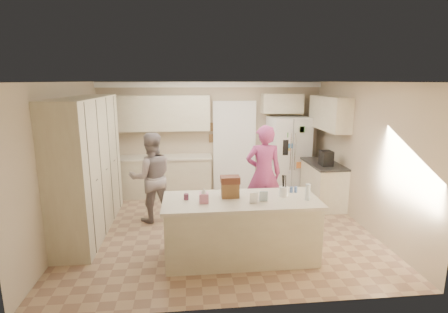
{
  "coord_description": "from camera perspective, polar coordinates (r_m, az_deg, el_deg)",
  "views": [
    {
      "loc": [
        -0.55,
        -5.91,
        2.62
      ],
      "look_at": [
        0.1,
        0.35,
        1.25
      ],
      "focal_mm": 28.0,
      "sensor_mm": 36.0,
      "label": 1
    }
  ],
  "objects": [
    {
      "name": "over_fridge_cab",
      "position": [
        8.35,
        9.46,
        8.55
      ],
      "size": [
        0.95,
        0.35,
        0.45
      ],
      "primitive_type": "cube",
      "color": "beige",
      "rests_on": "wall_back"
    },
    {
      "name": "wall_frame_upper",
      "position": [
        8.27,
        -1.94,
        4.84
      ],
      "size": [
        0.15,
        0.02,
        0.2
      ],
      "primitive_type": "cube",
      "color": "brown",
      "rests_on": "wall_back"
    },
    {
      "name": "dollhouse_body",
      "position": [
        5.2,
        1.0,
        -5.49
      ],
      "size": [
        0.26,
        0.18,
        0.22
      ],
      "primitive_type": "cube",
      "color": "brown",
      "rests_on": "island_top"
    },
    {
      "name": "doorway_opening",
      "position": [
        8.41,
        1.68,
        1.52
      ],
      "size": [
        0.9,
        0.06,
        2.1
      ],
      "primitive_type": "cube",
      "color": "black",
      "rests_on": "floor"
    },
    {
      "name": "pantry_bank",
      "position": [
        6.52,
        -21.34,
        -1.39
      ],
      "size": [
        0.6,
        2.6,
        2.35
      ],
      "primitive_type": "cube",
      "color": "beige",
      "rests_on": "floor"
    },
    {
      "name": "utensil_crock",
      "position": [
        5.31,
        9.71,
        -5.66
      ],
      "size": [
        0.13,
        0.13,
        0.15
      ],
      "primitive_type": "cylinder",
      "color": "white",
      "rests_on": "island_top"
    },
    {
      "name": "back_upper_cab",
      "position": [
        8.09,
        -10.24,
        6.98
      ],
      "size": [
        2.2,
        0.35,
        0.8
      ],
      "primitive_type": "cube",
      "color": "beige",
      "rests_on": "wall_back"
    },
    {
      "name": "wall_right",
      "position": [
        6.83,
        21.76,
        0.25
      ],
      "size": [
        0.02,
        4.6,
        2.6
      ],
      "primitive_type": "cube",
      "color": "tan",
      "rests_on": "ground"
    },
    {
      "name": "right_upper_cab",
      "position": [
        7.74,
        16.82,
        6.79
      ],
      "size": [
        0.35,
        1.5,
        0.7
      ],
      "primitive_type": "cube",
      "color": "beige",
      "rests_on": "wall_right"
    },
    {
      "name": "shaker_pepper",
      "position": [
        5.54,
        11.63,
        -5.3
      ],
      "size": [
        0.05,
        0.05,
        0.09
      ],
      "primitive_type": "cylinder",
      "color": "#4B68A7",
      "rests_on": "island_top"
    },
    {
      "name": "coffee_maker",
      "position": [
        7.44,
        16.34,
        -0.25
      ],
      "size": [
        0.22,
        0.28,
        0.3
      ],
      "primitive_type": "cube",
      "color": "black",
      "rests_on": "right_countertop"
    },
    {
      "name": "tissue_box",
      "position": [
        4.99,
        -3.32,
        -6.76
      ],
      "size": [
        0.13,
        0.13,
        0.14
      ],
      "primitive_type": "cube",
      "color": "#CC7495",
      "rests_on": "island_top"
    },
    {
      "name": "floor",
      "position": [
        6.49,
        -0.57,
        -11.62
      ],
      "size": [
        5.2,
        4.6,
        0.02
      ],
      "primitive_type": "cube",
      "color": "#9C7F5E",
      "rests_on": "ground"
    },
    {
      "name": "doorway_casing",
      "position": [
        8.38,
        1.72,
        1.47
      ],
      "size": [
        1.02,
        0.03,
        2.22
      ],
      "primitive_type": "cube",
      "color": "white",
      "rests_on": "floor"
    },
    {
      "name": "fridge_magnets",
      "position": [
        8.07,
        11.11,
        -0.27
      ],
      "size": [
        0.76,
        0.02,
        1.44
      ],
      "primitive_type": null,
      "color": "tan",
      "rests_on": "refrigerator"
    },
    {
      "name": "back_countertop",
      "position": [
        8.11,
        -10.04,
        -0.16
      ],
      "size": [
        2.24,
        0.63,
        0.04
      ],
      "primitive_type": "cube",
      "color": "beige",
      "rests_on": "back_base_cab"
    },
    {
      "name": "crown_back",
      "position": [
        8.19,
        -2.13,
        11.64
      ],
      "size": [
        5.2,
        0.08,
        0.12
      ],
      "primitive_type": "cube",
      "color": "white",
      "rests_on": "wall_back"
    },
    {
      "name": "water_bottle",
      "position": [
        5.21,
        13.51,
        -5.69
      ],
      "size": [
        0.07,
        0.07,
        0.24
      ],
      "primitive_type": "cylinder",
      "color": "silver",
      "rests_on": "island_top"
    },
    {
      "name": "refrigerator",
      "position": [
        8.41,
        10.39,
        0.27
      ],
      "size": [
        0.97,
        0.8,
        1.8
      ],
      "primitive_type": "cube",
      "rotation": [
        0.0,
        0.0,
        0.12
      ],
      "color": "white",
      "rests_on": "floor"
    },
    {
      "name": "right_countertop",
      "position": [
        7.67,
        15.98,
        -1.17
      ],
      "size": [
        0.63,
        1.24,
        0.04
      ],
      "primitive_type": "cube",
      "color": "#2D2B28",
      "rests_on": "right_base_cab"
    },
    {
      "name": "ceiling",
      "position": [
        5.94,
        -0.62,
        12.18
      ],
      "size": [
        5.2,
        4.6,
        0.02
      ],
      "primitive_type": "cube",
      "color": "white",
      "rests_on": "wall_back"
    },
    {
      "name": "jam_jar",
      "position": [
        5.13,
        -6.2,
        -6.55
      ],
      "size": [
        0.07,
        0.07,
        0.09
      ],
      "primitive_type": "cylinder",
      "color": "#59263F",
      "rests_on": "island_top"
    },
    {
      "name": "fridge_handle_r",
      "position": [
        8.04,
        11.51,
        0.78
      ],
      "size": [
        0.02,
        0.02,
        0.85
      ],
      "primitive_type": "cylinder",
      "color": "silver",
      "rests_on": "refrigerator"
    },
    {
      "name": "teen_girl",
      "position": [
        6.55,
        6.47,
        -2.84
      ],
      "size": [
        0.69,
        0.47,
        1.84
      ],
      "primitive_type": "imported",
      "rotation": [
        0.0,
        0.0,
        3.1
      ],
      "color": "#B940A0",
      "rests_on": "floor"
    },
    {
      "name": "wall_frame_lower",
      "position": [
        8.31,
        -1.93,
        2.99
      ],
      "size": [
        0.15,
        0.02,
        0.2
      ],
      "primitive_type": "cube",
      "color": "brown",
      "rests_on": "wall_back"
    },
    {
      "name": "dollhouse_roof",
      "position": [
        5.15,
        1.01,
        -3.79
      ],
      "size": [
        0.28,
        0.2,
        0.1
      ],
      "primitive_type": "cube",
      "color": "#592D1E",
      "rests_on": "dollhouse_body"
    },
    {
      "name": "shaker_salt",
      "position": [
        5.52,
        10.93,
        -5.34
      ],
      "size": [
        0.05,
        0.05,
        0.09
      ],
      "primitive_type": "cylinder",
      "color": "#4B68A7",
      "rests_on": "island_top"
    },
    {
      "name": "right_base_cab",
      "position": [
        7.79,
        15.85,
        -4.46
      ],
      "size": [
        0.6,
        1.2,
        0.88
      ],
      "primitive_type": "cube",
      "color": "beige",
      "rests_on": "floor"
    },
    {
      "name": "wall_back",
      "position": [
        8.34,
        -2.08,
        3.17
      ],
      "size": [
        5.2,
        0.02,
        2.6
      ],
      "primitive_type": "cube",
      "color": "tan",
      "rests_on": "ground"
    },
    {
      "name": "fridge_seam",
      "position": [
        8.07,
        11.09,
        -0.25
      ],
      "size": [
        0.02,
        0.02,
        1.78
      ],
      "primitive_type": "cube",
      "color": "gray",
      "rests_on": "refrigerator"
    },
    {
      "name": "teen_boy",
      "position": [
        6.7,
        -11.77,
        -3.33
      ],
      "size": [
        0.96,
        0.82,
        1.7
      ],
      "primitive_type": "imported",
      "rotation": [
        0.0,
        0.0,
        3.39
      ],
      "color": "gray",
      "rests_on": "floor"
    },
    {
      "name": "island_top",
      "position": [
        5.16,
        2.8,
        -7.19
      ],
      "size": [
        2.28,
        0.96,
        0.05
      ],
      "primitive_type": "cube",
      "color": "beige",
      "rests_on": "island_base"
    },
    {
      "name": "island_base",
      "position": [
        5.34,
        2.74,
        -11.86
      ],
      "size": [
        2.2,
        0.9,
        0.88
      ],
      "primitive_type": "cube",
      "color": "beige",
      "rests_on": "floor"
    },
    {
      "name": "fridge_dispenser",
      "position": [
        7.95,
        9.67,
        1.45
      ],
      "size": [
        0.22,
        0.03,
        0.35
      ],
      "primitive_type": "cube",
      "color": "black",
      "rests_on": "refrigerator"
    },
    {
      "name": "wall_front",
      "position": [
        3.88,
        2.64,
        -7.66
      ],
      "size": [
        5.2,
        0.02,
        2.6
      ],
      "primitive_type": "cube",
      "color": "tan",
      "rests_on": "ground"
    },
    {
      "name": "fridge_handle_l",
      "position": [
        8.01,
        10.82,
        0.76
      ],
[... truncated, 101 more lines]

